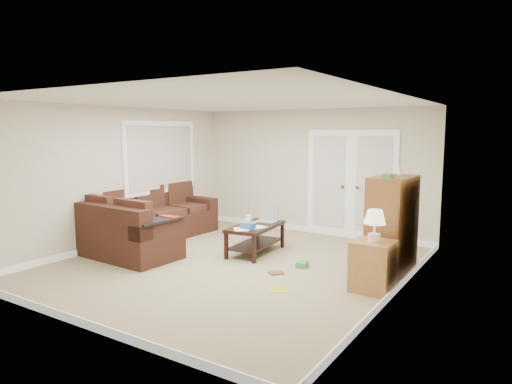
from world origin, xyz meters
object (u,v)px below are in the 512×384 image
Objects in this scene: sectional_sofa at (144,226)px; tv_armoire at (392,225)px; side_cabinet at (373,262)px; coffee_table at (256,238)px.

sectional_sofa is 4.35m from tv_armoire.
side_cabinet is (0.00, -0.80, -0.34)m from tv_armoire.
sectional_sofa reaches higher than coffee_table.
sectional_sofa is 1.95× the size of tv_armoire.
coffee_table is 2.40m from side_cabinet.
side_cabinet is at bearing 1.17° from sectional_sofa.
sectional_sofa is at bearing -167.90° from coffee_table.
sectional_sofa is at bearing 179.20° from side_cabinet.
coffee_table is at bearing 20.26° from sectional_sofa.
tv_armoire reaches higher than sectional_sofa.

